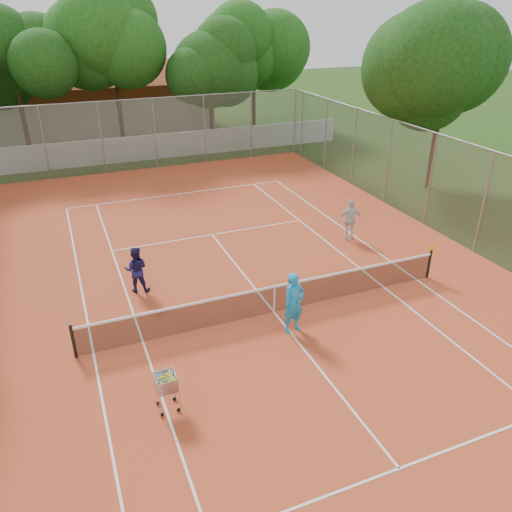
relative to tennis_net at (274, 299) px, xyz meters
name	(u,v)px	position (x,y,z in m)	size (l,w,h in m)	color
ground	(274,313)	(0.00, 0.00, -0.51)	(120.00, 120.00, 0.00)	#1B370F
court_pad	(274,312)	(0.00, 0.00, -0.50)	(18.00, 34.00, 0.02)	#C04825
court_lines	(274,312)	(0.00, 0.00, -0.49)	(10.98, 23.78, 0.01)	white
tennis_net	(274,299)	(0.00, 0.00, 0.00)	(11.88, 0.10, 0.98)	black
perimeter_fence	(275,256)	(0.00, 0.00, 1.49)	(18.00, 34.00, 4.00)	slate
boundary_wall	(150,147)	(0.00, 19.00, 0.24)	(26.00, 0.30, 1.50)	silver
clubhouse	(96,100)	(-2.00, 29.00, 1.69)	(16.40, 9.00, 4.40)	beige
tropical_trees	(134,70)	(0.00, 22.00, 4.49)	(29.00, 19.00, 10.00)	#0F350D
player_near	(294,303)	(0.12, -1.10, 0.46)	(0.69, 0.45, 1.89)	#1995D4
player_far_left	(136,270)	(-3.70, 2.95, 0.31)	(0.78, 0.61, 1.60)	#1C1A4F
player_far_right	(350,220)	(5.11, 3.89, 0.37)	(1.00, 0.42, 1.71)	silver
ball_hopper	(167,391)	(-4.05, -2.87, 0.05)	(0.52, 0.52, 1.08)	#ADADB4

